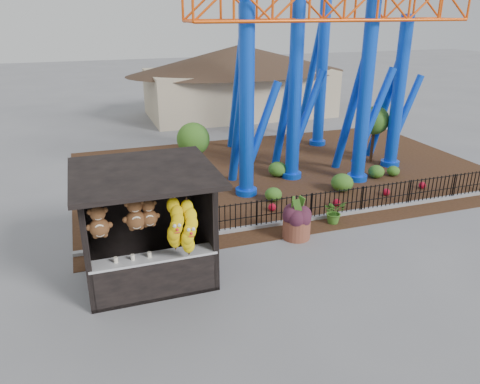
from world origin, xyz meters
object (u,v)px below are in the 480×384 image
object	(u,v)px
roller_coaster	(312,18)
prize_booth	(148,230)
terracotta_planter	(296,228)
potted_plant	(334,212)

from	to	relation	value
roller_coaster	prize_booth	bearing A→B (deg)	-137.95
prize_booth	terracotta_planter	distance (m)	5.02
potted_plant	prize_booth	bearing A→B (deg)	-170.39
prize_booth	roller_coaster	world-z (taller)	roller_coaster
terracotta_planter	potted_plant	bearing A→B (deg)	19.27
prize_booth	terracotta_planter	bearing A→B (deg)	12.69
terracotta_planter	prize_booth	bearing A→B (deg)	-167.31
prize_booth	roller_coaster	distance (m)	11.99
roller_coaster	terracotta_planter	distance (m)	9.37
prize_booth	potted_plant	xyz separation A→B (m)	(6.43, 1.66, -1.12)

